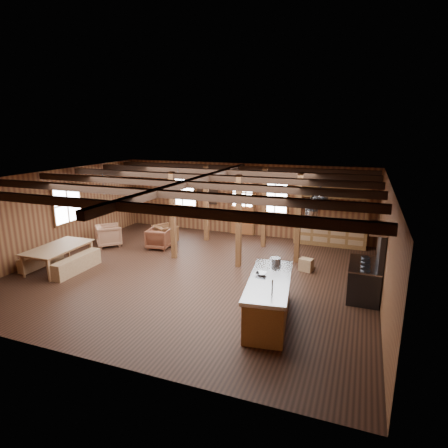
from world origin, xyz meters
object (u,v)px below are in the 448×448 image
Objects in this scene: armchair_b at (165,234)px; kitchen_island at (269,299)px; commercial_range at (367,274)px; armchair_c at (109,235)px; dining_table at (60,258)px; armchair_a at (159,238)px.

kitchen_island is at bearing 170.35° from armchair_b.
commercial_range is 2.44× the size of armchair_b.
kitchen_island is 6.49m from armchair_b.
armchair_c is (-8.65, 1.24, -0.22)m from commercial_range.
armchair_b is (1.62, 3.44, -0.01)m from dining_table.
commercial_range is 0.92× the size of dining_table.
armchair_a is at bearing 166.68° from commercial_range.
kitchen_island is at bearing -160.80° from armchair_c.
kitchen_island reaches higher than armchair_b.
armchair_c is (-6.66, 3.20, -0.10)m from kitchen_island.
kitchen_island is at bearing 135.59° from armchair_a.
commercial_range is at bearing 36.68° from kitchen_island.
dining_table is at bearing 50.38° from armchair_a.
kitchen_island is at bearing -98.09° from dining_table.
armchair_c is at bearing 171.82° from commercial_range.
armchair_a reaches higher than armchair_b.
kitchen_island reaches higher than armchair_a.
armchair_c is at bearing 146.49° from kitchen_island.
armchair_b is at bearing 131.70° from kitchen_island.
kitchen_island is 2.79m from commercial_range.
kitchen_island is 6.61m from dining_table.
armchair_b is at bearing 162.00° from commercial_range.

